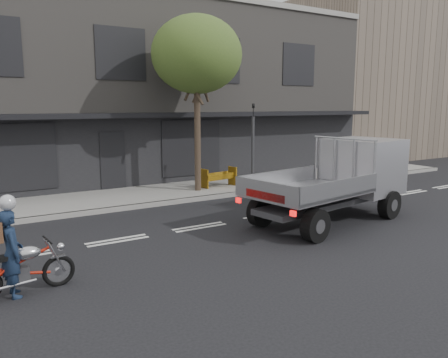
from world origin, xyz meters
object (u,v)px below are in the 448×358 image
street_tree (197,55)px  motorcycle (22,268)px  construction_barrier (221,177)px  traffic_light_pole (253,151)px  flatbed_ute (353,171)px  rider (12,253)px

street_tree → motorcycle: bearing=-137.7°
construction_barrier → traffic_light_pole: bearing=-44.4°
motorcycle → flatbed_ute: 9.72m
street_tree → motorcycle: size_ratio=3.55×
street_tree → traffic_light_pole: 4.23m
street_tree → traffic_light_pole: bearing=-23.0°
rider → flatbed_ute: flatbed_ute is taller
motorcycle → rider: rider is taller
street_tree → traffic_light_pole: size_ratio=1.93×
motorcycle → flatbed_ute: (9.63, 0.94, 0.92)m
traffic_light_pole → motorcycle: 10.73m
construction_barrier → motorcycle: bearing=-141.6°
traffic_light_pole → construction_barrier: bearing=135.6°
rider → flatbed_ute: 9.85m
traffic_light_pole → construction_barrier: 1.68m
motorcycle → rider: size_ratio=1.18×
motorcycle → street_tree: bearing=37.1°
traffic_light_pole → motorcycle: traffic_light_pole is taller
motorcycle → construction_barrier: 10.43m
street_tree → motorcycle: 10.70m
traffic_light_pole → motorcycle: bearing=-148.4°
street_tree → flatbed_ute: (2.54, -5.50, -3.85)m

